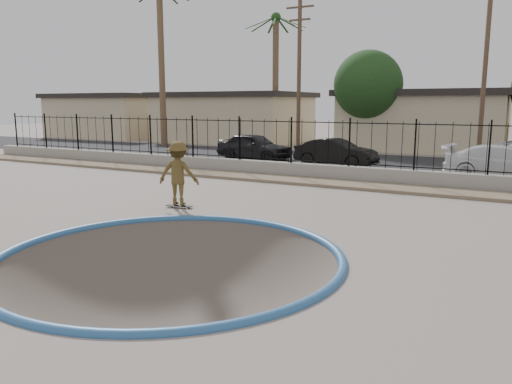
{
  "coord_description": "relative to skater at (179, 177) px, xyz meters",
  "views": [
    {
      "loc": [
        6.09,
        -8.64,
        3.06
      ],
      "look_at": [
        0.33,
        2.0,
        0.9
      ],
      "focal_mm": 35.0,
      "sensor_mm": 36.0,
      "label": 1
    }
  ],
  "objects": [
    {
      "name": "fence",
      "position": [
        2.8,
        7.3,
        0.56
      ],
      "size": [
        40.0,
        0.04,
        1.8
      ],
      "color": "black",
      "rests_on": "retaining_wall"
    },
    {
      "name": "skater",
      "position": [
        0.0,
        0.0,
        0.0
      ],
      "size": [
        1.36,
        1.02,
        1.87
      ],
      "primitive_type": "imported",
      "rotation": [
        0.0,
        0.0,
        3.44
      ],
      "color": "brown",
      "rests_on": "ground"
    },
    {
      "name": "palm_left",
      "position": [
        -14.2,
        17.0,
        7.02
      ],
      "size": [
        2.3,
        2.3,
        11.3
      ],
      "color": "brown",
      "rests_on": "ground"
    },
    {
      "name": "retaining_wall",
      "position": [
        2.8,
        7.3,
        -0.64
      ],
      "size": [
        42.0,
        0.45,
        0.6
      ],
      "primitive_type": "cube",
      "color": "gray",
      "rests_on": "ground"
    },
    {
      "name": "house_west",
      "position": [
        -12.2,
        23.5,
        1.04
      ],
      "size": [
        11.6,
        8.6,
        3.9
      ],
      "color": "tan",
      "rests_on": "ground"
    },
    {
      "name": "street_tree_left",
      "position": [
        -0.2,
        20.0,
        3.25
      ],
      "size": [
        4.32,
        4.32,
        6.36
      ],
      "color": "#473323",
      "rests_on": "ground"
    },
    {
      "name": "house_west_far",
      "position": [
        -25.2,
        23.5,
        1.04
      ],
      "size": [
        10.6,
        8.6,
        3.9
      ],
      "color": "tan",
      "rests_on": "ground"
    },
    {
      "name": "rock_strip",
      "position": [
        2.8,
        6.2,
        -0.88
      ],
      "size": [
        42.0,
        1.6,
        0.11
      ],
      "primitive_type": "cube",
      "color": "#887959",
      "rests_on": "ground"
    },
    {
      "name": "street",
      "position": [
        2.8,
        14.0,
        -0.92
      ],
      "size": [
        90.0,
        8.0,
        0.04
      ],
      "primitive_type": "cube",
      "color": "black",
      "rests_on": "ground"
    },
    {
      "name": "bowl_pit",
      "position": [
        2.8,
        -4.0,
        -0.94
      ],
      "size": [
        6.84,
        6.84,
        1.8
      ],
      "primitive_type": null,
      "color": "#4A4039",
      "rests_on": "ground"
    },
    {
      "name": "utility_pole_left",
      "position": [
        -3.2,
        16.0,
        3.77
      ],
      "size": [
        1.7,
        0.24,
        9.0
      ],
      "color": "#473323",
      "rests_on": "ground"
    },
    {
      "name": "car_b",
      "position": [
        0.78,
        11.51,
        -0.24
      ],
      "size": [
        4.12,
        1.79,
        1.32
      ],
      "primitive_type": "imported",
      "rotation": [
        0.0,
        0.0,
        1.47
      ],
      "color": "black",
      "rests_on": "street"
    },
    {
      "name": "skateboard",
      "position": [
        -0.0,
        0.0,
        -0.88
      ],
      "size": [
        0.83,
        0.36,
        0.07
      ],
      "rotation": [
        0.0,
        0.0,
        0.21
      ],
      "color": "black",
      "rests_on": "ground"
    },
    {
      "name": "ground",
      "position": [
        2.8,
        9.0,
        -2.04
      ],
      "size": [
        120.0,
        120.0,
        2.2
      ],
      "primitive_type": "cube",
      "color": "gray",
      "rests_on": "ground"
    },
    {
      "name": "palm_mid",
      "position": [
        -7.2,
        21.0,
        5.75
      ],
      "size": [
        2.3,
        2.3,
        9.3
      ],
      "color": "brown",
      "rests_on": "ground"
    },
    {
      "name": "car_a",
      "position": [
        -4.02,
        12.0,
        -0.18
      ],
      "size": [
        4.36,
        2.11,
        1.43
      ],
      "primitive_type": "imported",
      "rotation": [
        0.0,
        0.0,
        1.47
      ],
      "color": "black",
      "rests_on": "street"
    },
    {
      "name": "utility_pole_mid",
      "position": [
        6.8,
        16.0,
        4.02
      ],
      "size": [
        1.7,
        0.24,
        9.5
      ],
      "color": "#473323",
      "rests_on": "ground"
    },
    {
      "name": "coping_ring",
      "position": [
        2.8,
        -4.0,
        -0.94
      ],
      "size": [
        7.04,
        7.04,
        0.2
      ],
      "primitive_type": "torus",
      "color": "#2C5D91",
      "rests_on": "ground"
    },
    {
      "name": "car_c",
      "position": [
        8.28,
        10.4,
        -0.22
      ],
      "size": [
        4.87,
        2.34,
        1.37
      ],
      "primitive_type": "imported",
      "rotation": [
        0.0,
        0.0,
        1.48
      ],
      "color": "white",
      "rests_on": "street"
    },
    {
      "name": "house_center",
      "position": [
        2.8,
        23.5,
        1.04
      ],
      "size": [
        10.6,
        8.6,
        3.9
      ],
      "color": "tan",
      "rests_on": "ground"
    }
  ]
}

